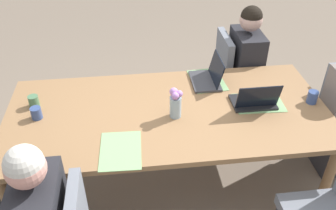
% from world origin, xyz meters
% --- Properties ---
extents(ground_plane, '(10.00, 10.00, 0.00)m').
position_xyz_m(ground_plane, '(0.00, 0.00, 0.00)').
color(ground_plane, '#756656').
extents(dining_table, '(2.34, 1.09, 0.73)m').
position_xyz_m(dining_table, '(0.00, 0.00, 0.67)').
color(dining_table, olive).
rests_on(dining_table, ground_plane).
extents(chair_far_left_mid, '(0.44, 0.44, 0.90)m').
position_xyz_m(chair_far_left_mid, '(0.75, 0.83, 0.50)').
color(chair_far_left_mid, slate).
rests_on(chair_far_left_mid, ground_plane).
extents(person_far_left_mid, '(0.36, 0.40, 1.19)m').
position_xyz_m(person_far_left_mid, '(0.82, 0.77, 0.53)').
color(person_far_left_mid, '#2D2D33').
rests_on(person_far_left_mid, ground_plane).
extents(flower_vase, '(0.09, 0.10, 0.23)m').
position_xyz_m(flower_vase, '(0.04, -0.07, 0.85)').
color(flower_vase, '#8EA8B7').
rests_on(flower_vase, dining_table).
extents(placemat_head_right_left_near, '(0.37, 0.28, 0.00)m').
position_xyz_m(placemat_head_right_left_near, '(0.69, 0.01, 0.73)').
color(placemat_head_right_left_near, '#7FAD70').
rests_on(placemat_head_right_left_near, dining_table).
extents(placemat_far_left_mid, '(0.29, 0.38, 0.00)m').
position_xyz_m(placemat_far_left_mid, '(0.37, 0.37, 0.73)').
color(placemat_far_left_mid, '#7FAD70').
rests_on(placemat_far_left_mid, dining_table).
extents(placemat_near_left_far, '(0.27, 0.37, 0.00)m').
position_xyz_m(placemat_near_left_far, '(-0.35, -0.39, 0.73)').
color(placemat_near_left_far, '#7FAD70').
rests_on(placemat_near_left_far, dining_table).
extents(laptop_head_right_left_near, '(0.32, 0.22, 0.21)m').
position_xyz_m(laptop_head_right_left_near, '(0.64, -0.01, 0.78)').
color(laptop_head_right_left_near, black).
rests_on(laptop_head_right_left_near, dining_table).
extents(laptop_far_left_mid, '(0.22, 0.32, 0.21)m').
position_xyz_m(laptop_far_left_mid, '(0.37, 0.35, 0.78)').
color(laptop_far_left_mid, '#38383D').
rests_on(laptop_far_left_mid, dining_table).
extents(coffee_mug_near_left, '(0.08, 0.08, 0.10)m').
position_xyz_m(coffee_mug_near_left, '(1.08, -0.03, 0.78)').
color(coffee_mug_near_left, '#33477A').
rests_on(coffee_mug_near_left, dining_table).
extents(coffee_mug_near_right, '(0.07, 0.07, 0.09)m').
position_xyz_m(coffee_mug_near_right, '(-0.97, 0.17, 0.78)').
color(coffee_mug_near_right, '#47704C').
rests_on(coffee_mug_near_right, dining_table).
extents(coffee_mug_centre_left, '(0.08, 0.08, 0.09)m').
position_xyz_m(coffee_mug_centre_left, '(-0.93, 0.02, 0.78)').
color(coffee_mug_centre_left, '#33477A').
rests_on(coffee_mug_centre_left, dining_table).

